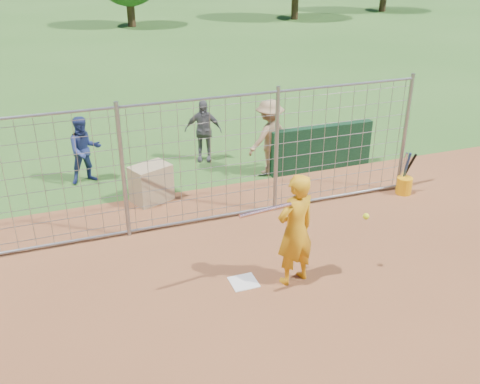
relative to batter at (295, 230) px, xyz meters
name	(u,v)px	position (x,y,z in m)	size (l,w,h in m)	color
ground	(240,276)	(-0.78, 0.41, -0.95)	(100.00, 100.00, 0.00)	#2D591E
home_plate	(244,282)	(-0.78, 0.21, -0.94)	(0.43, 0.43, 0.02)	silver
dugout_wall	(321,148)	(2.62, 4.01, -0.40)	(2.60, 0.20, 1.10)	#11381E
batter	(295,230)	(0.00, 0.00, 0.00)	(0.70, 0.46, 1.91)	orange
bystander_a	(85,150)	(-2.75, 5.20, -0.18)	(0.75, 0.59, 1.55)	navy
bystander_b	(203,131)	(0.13, 5.55, -0.17)	(0.92, 0.38, 1.56)	#525156
bystander_c	(269,137)	(1.36, 4.26, -0.06)	(1.15, 0.66, 1.78)	#987853
equipment_bin	(151,183)	(-1.57, 3.73, -0.55)	(0.80, 0.55, 0.80)	tan
equipment_in_play	(292,212)	(-0.17, -0.19, 0.45)	(2.25, 0.18, 0.53)	silver
bucket_with_bats	(404,183)	(3.69, 2.17, -0.71)	(0.34, 0.40, 0.97)	#F59F0C
backstop_fence	(203,163)	(-0.78, 2.41, 0.31)	(9.08, 0.08, 2.60)	gray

